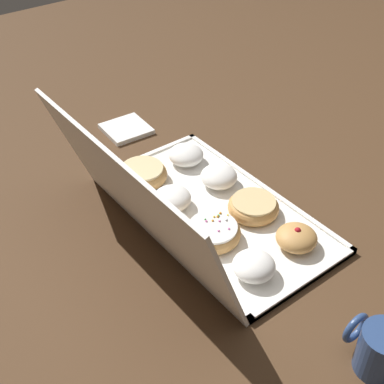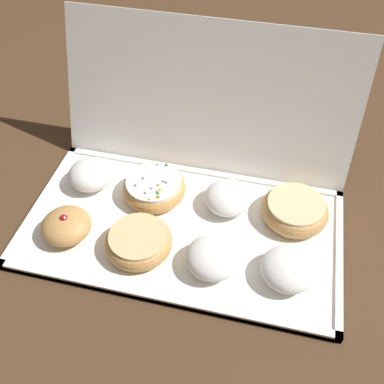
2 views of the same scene
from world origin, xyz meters
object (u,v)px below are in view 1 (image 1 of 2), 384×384
Objects in this scene: powdered_filled_donut_6 at (172,198)px; powdered_filled_donut_2 at (219,176)px; powdered_filled_donut_4 at (254,266)px; napkin_stack at (126,129)px; sprinkle_donut_5 at (213,232)px; glazed_ring_donut_7 at (142,174)px; donut_box at (215,211)px; glazed_ring_donut_1 at (253,207)px; jelly_filled_donut_0 at (296,238)px; coffee_mug at (380,349)px; powdered_filled_donut_3 at (186,155)px.

powdered_filled_donut_2 is at bearing -90.70° from powdered_filled_donut_6.
napkin_stack is (0.62, -0.09, -0.03)m from powdered_filled_donut_4.
powdered_filled_donut_2 is at bearing -173.80° from napkin_stack.
powdered_filled_donut_4 is 0.71× the size of sprinkle_donut_5.
powdered_filled_donut_4 reaches higher than sprinkle_donut_5.
powdered_filled_donut_2 is 0.73× the size of glazed_ring_donut_7.
napkin_stack is at bearing -10.72° from sprinkle_donut_5.
donut_box is 0.09m from glazed_ring_donut_1.
jelly_filled_donut_0 is 0.40m from glazed_ring_donut_7.
jelly_filled_donut_0 is 0.26m from powdered_filled_donut_2.
donut_box is at bearing 44.92° from glazed_ring_donut_1.
powdered_filled_donut_2 is 0.19m from sprinkle_donut_5.
glazed_ring_donut_1 is at bearing -135.08° from donut_box.
coffee_mug is at bearing 166.51° from glazed_ring_donut_1.
powdered_filled_donut_6 is at bearing 132.89° from powdered_filled_donut_3.
donut_box is 5.52× the size of coffee_mug.
powdered_filled_donut_3 is at bearing -17.57° from donut_box.
powdered_filled_donut_3 is at bearing -25.78° from sprinkle_donut_5.
donut_box is 0.10m from powdered_filled_donut_2.
donut_box is at bearing 135.63° from powdered_filled_donut_2.
glazed_ring_donut_7 is at bearing 27.26° from glazed_ring_donut_1.
glazed_ring_donut_7 is (0.19, 0.07, 0.02)m from donut_box.
coffee_mug is at bearing 175.77° from napkin_stack.
powdered_filled_donut_3 is at bearing -8.47° from coffee_mug.
glazed_ring_donut_1 is at bearing -85.31° from sprinkle_donut_5.
jelly_filled_donut_0 is 0.13m from glazed_ring_donut_1.
sprinkle_donut_5 is 1.18× the size of coffee_mug.
glazed_ring_donut_1 is 0.13m from powdered_filled_donut_2.
powdered_filled_donut_6 reaches higher than napkin_stack.
glazed_ring_donut_7 is 1.02× the size of napkin_stack.
powdered_filled_donut_2 is 0.75× the size of napkin_stack.
napkin_stack is at bearing -3.78° from donut_box.
powdered_filled_donut_6 is 0.37m from napkin_stack.
jelly_filled_donut_0 reaches higher than sprinkle_donut_5.
donut_box is 4.86× the size of glazed_ring_donut_1.
glazed_ring_donut_7 is (0.25, 0.13, 0.00)m from glazed_ring_donut_1.
glazed_ring_donut_1 is 0.97× the size of sprinkle_donut_5.
powdered_filled_donut_2 is 1.03× the size of powdered_filled_donut_4.
sprinkle_donut_5 is at bearing 136.35° from powdered_filled_donut_2.
powdered_filled_donut_3 is at bearing -47.11° from powdered_filled_donut_6.
glazed_ring_donut_1 is 1.13× the size of coffee_mug.
glazed_ring_donut_1 is at bearing 177.04° from powdered_filled_donut_2.
coffee_mug is at bearing -174.02° from powdered_filled_donut_4.
powdered_filled_donut_6 is at bearing 164.71° from napkin_stack.
glazed_ring_donut_1 is (-0.06, -0.06, 0.02)m from donut_box.
jelly_filled_donut_0 is at bearing -19.29° from coffee_mug.
powdered_filled_donut_3 is at bearing -172.23° from napkin_stack.
powdered_filled_donut_2 is 0.13m from powdered_filled_donut_6.
powdered_filled_donut_4 is at bearing 171.35° from napkin_stack.
powdered_filled_donut_2 and powdered_filled_donut_4 have the same top height.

